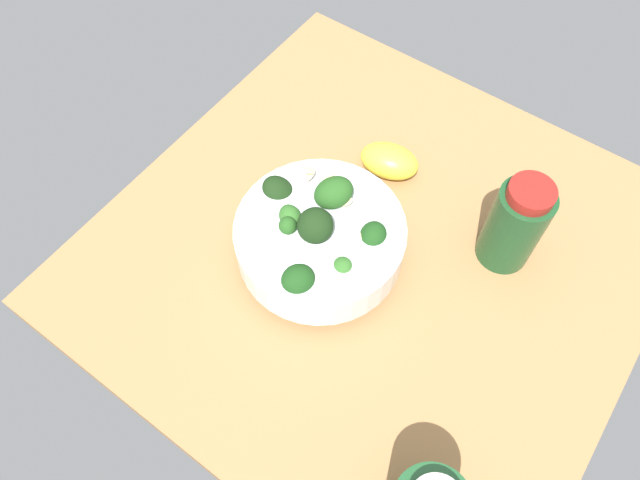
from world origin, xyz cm
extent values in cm
cube|color=#996D42|center=(0.00, 0.00, -2.20)|extent=(65.11, 65.11, 4.40)
cylinder|color=white|center=(4.98, -4.88, 0.85)|extent=(11.20, 11.20, 1.70)
cylinder|color=white|center=(4.98, -4.88, 4.26)|extent=(20.36, 20.36, 5.11)
cylinder|color=silver|center=(4.98, -4.88, 6.42)|extent=(17.63, 17.63, 0.80)
cylinder|color=#589D47|center=(7.19, -7.88, 5.80)|extent=(1.42, 1.43, 1.81)
ellipsoid|color=#23511C|center=(7.19, -7.88, 7.34)|extent=(3.59, 3.54, 3.18)
cylinder|color=#589D47|center=(5.83, -4.94, 6.56)|extent=(2.02, 1.93, 1.50)
ellipsoid|color=black|center=(5.83, -4.94, 8.32)|extent=(6.74, 6.33, 5.56)
cylinder|color=#4A8F3C|center=(7.58, 0.31, 5.12)|extent=(1.29, 1.26, 1.01)
ellipsoid|color=#2D6023|center=(7.58, 0.31, 6.31)|extent=(4.01, 3.92, 2.98)
cylinder|color=#3C7A32|center=(11.88, -2.91, 4.92)|extent=(2.17, 1.86, 1.95)
ellipsoid|color=#194216|center=(11.88, -2.91, 6.77)|extent=(5.17, 5.04, 3.33)
cylinder|color=#2F662B|center=(0.74, -5.97, 6.31)|extent=(2.21, 2.10, 1.40)
ellipsoid|color=#23511C|center=(0.74, -5.97, 8.12)|extent=(6.80, 6.71, 4.85)
cylinder|color=#3C7A32|center=(2.08, 0.63, 5.10)|extent=(1.47, 1.44, 1.40)
ellipsoid|color=#194216|center=(2.08, 0.63, 6.58)|extent=(4.16, 4.06, 4.31)
cylinder|color=#589D47|center=(3.47, -12.26, 4.83)|extent=(1.82, 1.94, 1.98)
ellipsoid|color=black|center=(3.47, -12.26, 6.64)|extent=(4.21, 5.04, 4.27)
cylinder|color=#4A8F3C|center=(5.85, -8.53, 5.50)|extent=(1.21, 1.38, 1.15)
ellipsoid|color=#2D6023|center=(5.85, -8.53, 6.84)|extent=(3.97, 4.30, 3.12)
ellipsoid|color=#DBBC84|center=(0.70, -4.19, 7.58)|extent=(1.88, 1.96, 1.26)
ellipsoid|color=#DBBC84|center=(3.11, 0.01, 7.05)|extent=(1.54, 2.07, 1.35)
ellipsoid|color=#DBBC84|center=(-1.35, -8.00, 7.13)|extent=(1.74, 2.05, 1.30)
ellipsoid|color=#DBBC84|center=(0.46, -9.96, 7.77)|extent=(1.81, 1.20, 1.21)
ellipsoid|color=#DBBC84|center=(0.11, -10.20, 8.41)|extent=(1.72, 2.06, 0.91)
ellipsoid|color=yellow|center=(-11.52, -5.22, 2.10)|extent=(7.04, 9.06, 4.20)
cylinder|color=#194723|center=(-8.95, 13.38, 6.01)|extent=(6.56, 6.56, 12.03)
cylinder|color=maroon|center=(-8.95, 13.38, 12.77)|extent=(5.28, 5.28, 1.49)
camera|label=1|loc=(34.96, 16.66, 65.74)|focal=33.53mm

